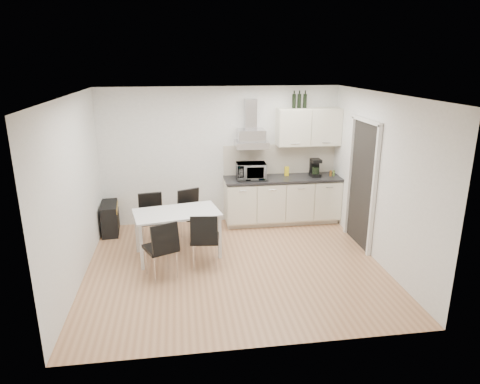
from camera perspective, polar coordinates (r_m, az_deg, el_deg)
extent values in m
plane|color=tan|center=(6.74, -0.71, -9.78)|extent=(4.50, 4.50, 0.00)
cube|color=white|center=(8.18, -2.59, 4.80)|extent=(4.50, 0.10, 2.60)
cube|color=white|center=(4.39, 2.67, -6.40)|extent=(4.50, 0.10, 2.60)
cube|color=white|center=(6.38, -21.22, 0.01)|extent=(0.10, 4.00, 2.60)
cube|color=white|center=(6.90, 18.10, 1.60)|extent=(0.10, 4.00, 2.60)
plane|color=white|center=(6.02, -0.80, 12.85)|extent=(4.50, 4.50, 0.00)
cube|color=white|center=(7.43, 15.83, 0.87)|extent=(0.08, 1.04, 2.10)
cube|color=beige|center=(8.48, 5.47, -3.63)|extent=(2.16, 0.52, 0.10)
cube|color=white|center=(8.30, 5.62, -0.95)|extent=(2.20, 0.60, 0.76)
cube|color=#252527|center=(8.17, 5.72, 1.82)|extent=(2.22, 0.64, 0.04)
cube|color=beige|center=(8.38, 5.30, 4.41)|extent=(2.20, 0.02, 0.58)
cube|color=white|center=(8.23, 9.11, 8.58)|extent=(1.20, 0.35, 0.70)
cube|color=silver|center=(7.97, 1.50, 7.04)|extent=(0.60, 0.46, 0.30)
cube|color=silver|center=(8.01, 1.40, 10.35)|extent=(0.22, 0.20, 0.55)
imported|color=silver|center=(7.99, 1.49, 3.05)|extent=(0.55, 0.32, 0.37)
cube|color=yellow|center=(8.27, 6.24, 2.78)|extent=(0.08, 0.04, 0.18)
cylinder|color=brown|center=(8.38, 11.99, 2.46)|extent=(0.04, 0.04, 0.11)
cylinder|color=#4C6626|center=(8.40, 12.38, 2.47)|extent=(0.04, 0.04, 0.11)
cylinder|color=black|center=(8.09, 7.21, 12.14)|extent=(0.07, 0.07, 0.32)
cylinder|color=black|center=(8.12, 7.91, 12.13)|extent=(0.07, 0.07, 0.32)
cylinder|color=black|center=(8.15, 8.67, 12.12)|extent=(0.07, 0.07, 0.32)
cube|color=white|center=(6.87, -8.45, -2.74)|extent=(1.44, 0.99, 0.03)
cube|color=white|center=(6.64, -13.01, -7.25)|extent=(0.06, 0.06, 0.72)
cube|color=white|center=(6.84, -2.73, -6.04)|extent=(0.06, 0.06, 0.72)
cube|color=white|center=(7.24, -13.59, -5.17)|extent=(0.06, 0.06, 0.72)
cube|color=white|center=(7.42, -4.15, -4.14)|extent=(0.06, 0.06, 0.72)
cube|color=black|center=(8.20, -16.95, -3.37)|extent=(0.34, 0.69, 0.56)
cube|color=gold|center=(8.11, -16.06, -2.00)|extent=(0.07, 0.60, 0.09)
cube|color=black|center=(8.39, -5.34, -3.29)|extent=(0.18, 0.17, 0.26)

